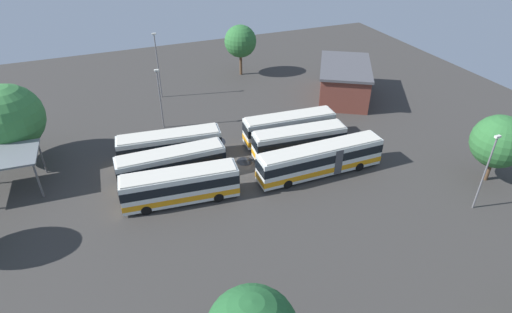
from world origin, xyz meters
TOP-DOWN VIEW (x-y plane):
  - ground_plane at (0.00, 0.00)m, footprint 93.06×93.06m
  - bus_row0_slot0 at (-7.54, -3.38)m, footprint 11.37×3.27m
  - bus_row0_slot1 at (-7.11, 0.17)m, footprint 10.98×3.38m
  - bus_row0_slot2 at (-7.57, 4.38)m, footprint 14.16×2.60m
  - bus_row1_slot0 at (6.94, -4.40)m, footprint 11.72×3.70m
  - bus_row1_slot1 at (7.58, -0.55)m, footprint 11.37×2.61m
  - bus_row1_slot2 at (7.59, 3.49)m, footprint 11.61×3.63m
  - depot_building at (-20.62, -12.06)m, footprint 12.28×13.93m
  - lamp_post_by_building at (-18.63, 15.18)m, footprint 0.56×0.28m
  - lamp_post_mid_lot at (6.18, -12.49)m, footprint 0.56×0.28m
  - lamp_post_near_entrance at (4.54, -22.09)m, footprint 0.56×0.28m
  - tree_north_edge at (22.74, -10.55)m, footprint 7.32×7.32m
  - tree_west_edge at (-23.59, 12.04)m, footprint 5.49×5.49m
  - tree_south_edge at (-9.63, -26.24)m, footprint 5.17×5.17m
  - puddle_back_corner at (-0.80, -0.89)m, footprint 1.89×1.89m
  - puddle_centre_drain at (-7.59, -6.22)m, footprint 1.88×1.88m
  - puddle_between_rows at (1.37, -6.36)m, footprint 3.13×3.13m
  - puddle_front_lane at (6.45, -7.46)m, footprint 3.01×3.01m

SIDE VIEW (x-z plane):
  - ground_plane at x=0.00m, z-range 0.00..0.00m
  - puddle_back_corner at x=-0.80m, z-range 0.00..0.01m
  - puddle_centre_drain at x=-7.59m, z-range 0.00..0.01m
  - puddle_between_rows at x=1.37m, z-range 0.00..0.01m
  - puddle_front_lane at x=6.45m, z-range 0.00..0.01m
  - bus_row0_slot1 at x=-7.11m, z-range 0.10..3.58m
  - bus_row0_slot0 at x=-7.54m, z-range 0.10..3.58m
  - bus_row1_slot1 at x=7.58m, z-range 0.10..3.58m
  - bus_row1_slot2 at x=7.59m, z-range 0.10..3.58m
  - bus_row1_slot0 at x=6.94m, z-range 0.10..3.58m
  - bus_row0_slot2 at x=-7.57m, z-range 0.10..3.58m
  - depot_building at x=-20.62m, z-range 0.02..5.00m
  - lamp_post_mid_lot at x=6.18m, z-range 0.41..8.35m
  - lamp_post_by_building at x=-18.63m, z-range 0.41..8.53m
  - tree_west_edge at x=-23.59m, z-range 0.98..8.45m
  - lamp_post_near_entrance at x=4.54m, z-range 0.42..10.00m
  - tree_north_edge at x=22.74m, z-range 0.93..10.12m
  - tree_south_edge at x=-9.63m, z-range 1.51..9.73m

